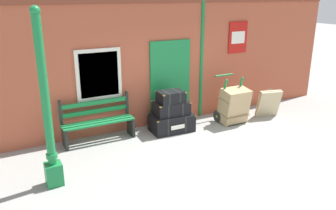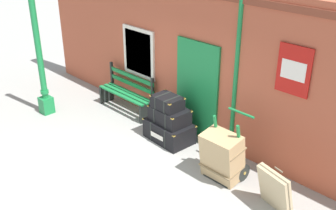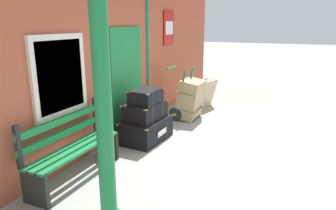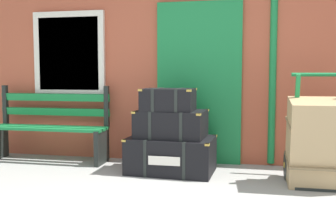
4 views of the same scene
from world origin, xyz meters
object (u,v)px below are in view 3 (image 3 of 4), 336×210
platform_bench (72,149)px  large_brown_trunk (190,99)px  porters_trolley (183,106)px  lamp_post (106,153)px  steamer_trunk_base (146,130)px  steamer_trunk_middle (145,111)px  suitcase_olive (207,93)px  steamer_trunk_top (146,96)px

platform_bench → large_brown_trunk: bearing=-9.8°
porters_trolley → large_brown_trunk: bearing=-90.0°
lamp_post → steamer_trunk_base: lamp_post is taller
platform_bench → porters_trolley: size_ratio=1.35×
steamer_trunk_middle → suitcase_olive: bearing=-7.7°
steamer_trunk_base → suitcase_olive: 2.79m
steamer_trunk_top → large_brown_trunk: size_ratio=0.67×
steamer_trunk_middle → large_brown_trunk: size_ratio=0.91×
steamer_trunk_base → steamer_trunk_middle: bearing=99.2°
steamer_trunk_base → steamer_trunk_top: size_ratio=1.68×
steamer_trunk_top → large_brown_trunk: bearing=-9.5°
steamer_trunk_top → porters_trolley: bearing=-3.5°
large_brown_trunk → lamp_post: bearing=-168.9°
platform_bench → steamer_trunk_base: bearing=-9.2°
lamp_post → suitcase_olive: (5.74, 0.84, -0.77)m
lamp_post → steamer_trunk_base: size_ratio=2.87×
lamp_post → suitcase_olive: bearing=8.3°
steamer_trunk_middle → steamer_trunk_top: 0.29m
platform_bench → steamer_trunk_middle: platform_bench is taller
porters_trolley → large_brown_trunk: 0.27m
steamer_trunk_base → porters_trolley: bearing=-4.3°
steamer_trunk_base → porters_trolley: porters_trolley is taller
platform_bench → steamer_trunk_base: 1.76m
steamer_trunk_top → large_brown_trunk: steamer_trunk_top is taller
steamer_trunk_base → steamer_trunk_middle: 0.37m
steamer_trunk_top → suitcase_olive: steamer_trunk_top is taller
steamer_trunk_middle → large_brown_trunk: large_brown_trunk is taller
steamer_trunk_top → large_brown_trunk: (1.67, -0.28, -0.40)m
platform_bench → suitcase_olive: 4.54m
steamer_trunk_top → large_brown_trunk: 1.74m
steamer_trunk_middle → suitcase_olive: (2.77, -0.37, -0.20)m
lamp_post → porters_trolley: 4.82m
steamer_trunk_base → lamp_post: bearing=-158.0°
steamer_trunk_middle → platform_bench: bearing=171.2°
steamer_trunk_base → large_brown_trunk: large_brown_trunk is taller
steamer_trunk_middle → porters_trolley: 1.68m
large_brown_trunk → suitcase_olive: size_ratio=1.21×
lamp_post → steamer_trunk_middle: (2.97, 1.21, -0.56)m
steamer_trunk_base → large_brown_trunk: 1.69m
porters_trolley → lamp_post: bearing=-166.8°
platform_bench → steamer_trunk_base: size_ratio=1.53×
platform_bench → lamp_post: bearing=-130.1°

